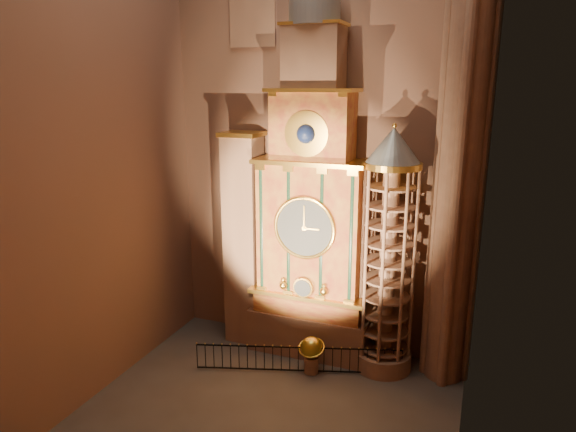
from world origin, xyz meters
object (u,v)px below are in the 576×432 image
at_px(stair_turret, 388,255).
at_px(iron_railing, 298,359).
at_px(astronomical_clock, 312,214).
at_px(portrait_tower, 244,239).
at_px(celestial_globe, 311,351).

height_order(stair_turret, iron_railing, stair_turret).
bearing_deg(astronomical_clock, stair_turret, -4.30).
bearing_deg(iron_railing, stair_turret, 28.58).
distance_m(stair_turret, iron_railing, 6.00).
height_order(portrait_tower, stair_turret, stair_turret).
relative_size(portrait_tower, stair_turret, 0.94).
xyz_separation_m(celestial_globe, iron_railing, (-0.52, -0.23, -0.37)).
bearing_deg(celestial_globe, stair_turret, 29.41).
height_order(astronomical_clock, iron_railing, astronomical_clock).
distance_m(stair_turret, celestial_globe, 5.36).
bearing_deg(stair_turret, celestial_globe, -150.59).
height_order(portrait_tower, iron_railing, portrait_tower).
bearing_deg(celestial_globe, iron_railing, -156.14).
relative_size(astronomical_clock, stair_turret, 1.55).
distance_m(astronomical_clock, celestial_globe, 6.01).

